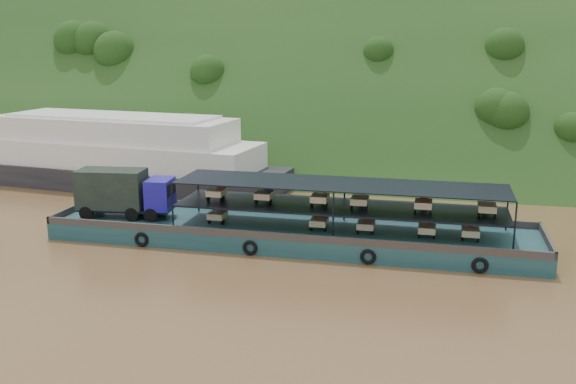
# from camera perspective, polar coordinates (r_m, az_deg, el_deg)

# --- Properties ---
(ground) EXTENTS (160.00, 160.00, 0.00)m
(ground) POSITION_cam_1_polar(r_m,az_deg,el_deg) (45.56, 1.58, -4.91)
(ground) COLOR brown
(ground) RESTS_ON ground
(hillside) EXTENTS (140.00, 39.60, 39.60)m
(hillside) POSITION_cam_1_polar(r_m,az_deg,el_deg) (80.13, 6.89, 3.01)
(hillside) COLOR #163513
(hillside) RESTS_ON ground
(cargo_barge) EXTENTS (35.00, 7.18, 4.82)m
(cargo_barge) POSITION_cam_1_polar(r_m,az_deg,el_deg) (46.50, -1.38, -2.97)
(cargo_barge) COLOR #123941
(cargo_barge) RESTS_ON ground
(passenger_ferry) EXTENTS (35.81, 12.55, 7.10)m
(passenger_ferry) POSITION_cam_1_polar(r_m,az_deg,el_deg) (66.60, -15.14, 3.22)
(passenger_ferry) COLOR black
(passenger_ferry) RESTS_ON ground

